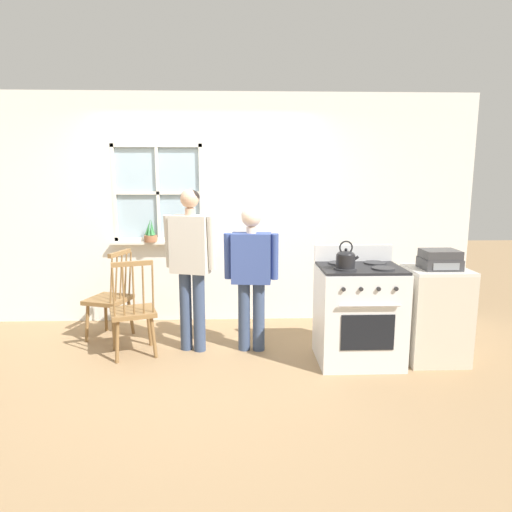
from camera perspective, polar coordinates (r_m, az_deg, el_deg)
ground_plane at (r=4.45m, az=-7.33°, el=-13.33°), size 16.00×16.00×0.00m
wall_back at (r=5.49m, az=-6.04°, el=5.63°), size 6.40×0.16×2.70m
chair_by_window at (r=4.65m, az=-15.11°, el=-6.80°), size 0.53×0.51×0.97m
chair_near_wall at (r=5.19m, az=-17.77°, el=-5.16°), size 0.51×0.52×0.97m
person_elderly_left at (r=4.54m, az=-8.12°, el=-0.09°), size 0.54×0.32×1.62m
person_teen_center at (r=4.51m, az=-0.59°, el=-1.26°), size 0.54×0.25×1.45m
stove at (r=4.45m, az=12.69°, el=-6.97°), size 0.77×0.68×1.08m
kettle at (r=4.16m, az=11.15°, el=-0.31°), size 0.21×0.17×0.25m
potted_plant at (r=5.52m, az=-13.04°, el=2.56°), size 0.15×0.15×0.28m
side_counter at (r=4.69m, az=21.45°, el=-6.85°), size 0.55×0.50×0.90m
stereo at (r=4.55m, az=21.99°, el=-0.43°), size 0.34×0.29×0.18m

